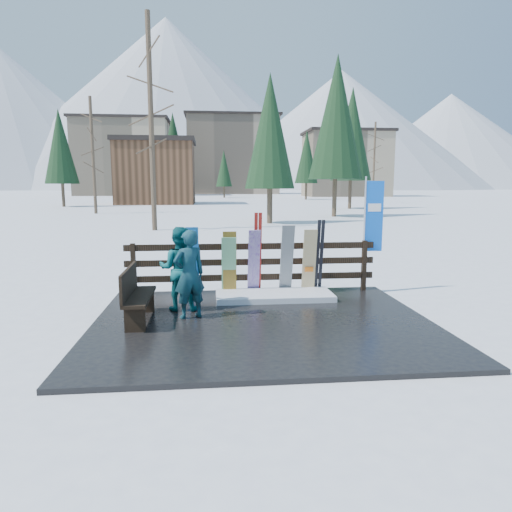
{
  "coord_description": "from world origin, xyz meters",
  "views": [
    {
      "loc": [
        -0.91,
        -7.83,
        2.48
      ],
      "look_at": [
        -0.02,
        1.0,
        1.1
      ],
      "focal_mm": 32.0,
      "sensor_mm": 36.0,
      "label": 1
    }
  ],
  "objects": [
    {
      "name": "mountains",
      "position": [
        -10.5,
        328.41,
        50.2
      ],
      "size": [
        520.0,
        260.0,
        120.0
      ],
      "color": "white",
      "rests_on": "ground"
    },
    {
      "name": "resort_buildings",
      "position": [
        1.03,
        115.41,
        9.81
      ],
      "size": [
        73.0,
        87.6,
        22.6
      ],
      "color": "tan",
      "rests_on": "ground"
    },
    {
      "name": "snowboard_5",
      "position": [
        1.26,
        1.98,
        0.8
      ],
      "size": [
        0.3,
        0.28,
        1.45
      ],
      "primitive_type": "cube",
      "rotation": [
        0.17,
        0.0,
        0.0
      ],
      "color": "silver",
      "rests_on": "deck"
    },
    {
      "name": "ski_pair_a",
      "position": [
        0.12,
        2.05,
        0.99
      ],
      "size": [
        0.17,
        0.3,
        1.82
      ],
      "color": "#B41D16",
      "rests_on": "deck"
    },
    {
      "name": "snow_patch",
      "position": [
        0.43,
        1.6,
        0.14
      ],
      "size": [
        2.48,
        1.0,
        0.12
      ],
      "primitive_type": "cube",
      "color": "white",
      "rests_on": "deck"
    },
    {
      "name": "rental_flag",
      "position": [
        2.76,
        2.25,
        1.69
      ],
      "size": [
        0.45,
        0.04,
        2.6
      ],
      "color": "silver",
      "rests_on": "deck"
    },
    {
      "name": "fence",
      "position": [
        0.0,
        2.2,
        0.74
      ],
      "size": [
        5.6,
        0.1,
        1.15
      ],
      "color": "black",
      "rests_on": "deck"
    },
    {
      "name": "snowboard_4",
      "position": [
        0.76,
        1.98,
        0.86
      ],
      "size": [
        0.28,
        0.44,
        1.56
      ],
      "primitive_type": "cube",
      "rotation": [
        0.26,
        0.0,
        0.0
      ],
      "color": "black",
      "rests_on": "deck"
    },
    {
      "name": "deck",
      "position": [
        0.0,
        0.0,
        0.04
      ],
      "size": [
        6.0,
        5.0,
        0.08
      ],
      "primitive_type": "cube",
      "color": "black",
      "rests_on": "ground"
    },
    {
      "name": "trees",
      "position": [
        3.61,
        49.74,
        5.62
      ],
      "size": [
        42.06,
        68.75,
        12.13
      ],
      "color": "#382B1E",
      "rests_on": "ground"
    },
    {
      "name": "person_back",
      "position": [
        -1.52,
        0.91,
        0.89
      ],
      "size": [
        0.86,
        0.71,
        1.62
      ],
      "primitive_type": "imported",
      "rotation": [
        0.0,
        0.0,
        3.02
      ],
      "color": "#0D585E",
      "rests_on": "deck"
    },
    {
      "name": "ground",
      "position": [
        0.0,
        0.0,
        0.0
      ],
      "size": [
        700.0,
        700.0,
        0.0
      ],
      "primitive_type": "plane",
      "color": "white",
      "rests_on": "ground"
    },
    {
      "name": "snowboard_3",
      "position": [
        0.03,
        1.98,
        0.81
      ],
      "size": [
        0.26,
        0.43,
        1.46
      ],
      "primitive_type": "cube",
      "rotation": [
        0.28,
        0.0,
        0.0
      ],
      "color": "silver",
      "rests_on": "deck"
    },
    {
      "name": "person_front",
      "position": [
        -1.3,
        0.35,
        0.89
      ],
      "size": [
        0.7,
        0.59,
        1.62
      ],
      "primitive_type": "imported",
      "rotation": [
        0.0,
        0.0,
        3.55
      ],
      "color": "#16514F",
      "rests_on": "deck"
    },
    {
      "name": "snowboard_1",
      "position": [
        -0.52,
        1.98,
        0.73
      ],
      "size": [
        0.32,
        0.3,
        1.3
      ],
      "primitive_type": "cube",
      "rotation": [
        0.21,
        0.0,
        0.0
      ],
      "color": "silver",
      "rests_on": "deck"
    },
    {
      "name": "snowboard_0",
      "position": [
        -1.31,
        1.98,
        0.84
      ],
      "size": [
        0.27,
        0.25,
        1.53
      ],
      "primitive_type": "cube",
      "rotation": [
        0.14,
        0.0,
        0.0
      ],
      "color": "blue",
      "rests_on": "deck"
    },
    {
      "name": "ski_pair_b",
      "position": [
        1.51,
        2.05,
        0.91
      ],
      "size": [
        0.17,
        0.29,
        1.66
      ],
      "color": "black",
      "rests_on": "deck"
    },
    {
      "name": "snowboard_2",
      "position": [
        -0.5,
        1.98,
        0.79
      ],
      "size": [
        0.29,
        0.2,
        1.42
      ],
      "primitive_type": "cube",
      "rotation": [
        0.12,
        0.0,
        0.0
      ],
      "color": "gold",
      "rests_on": "deck"
    },
    {
      "name": "bench",
      "position": [
        -2.25,
        0.18,
        0.6
      ],
      "size": [
        0.41,
        1.5,
        0.97
      ],
      "color": "black",
      "rests_on": "deck"
    }
  ]
}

